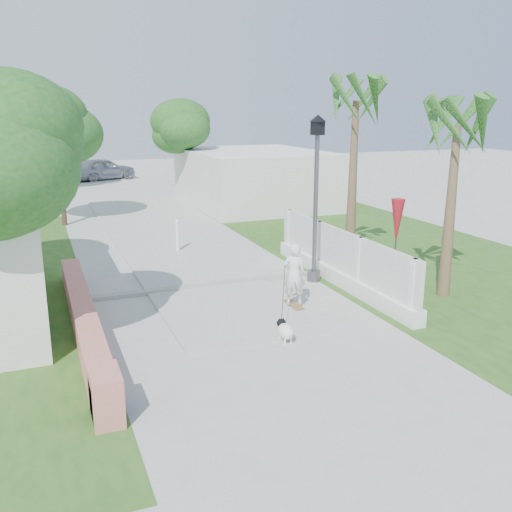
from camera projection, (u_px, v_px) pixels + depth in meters
name	position (u px, v px, depth m)	size (l,w,h in m)	color
ground	(308.00, 388.00, 9.67)	(90.00, 90.00, 0.00)	#B7B7B2
path_strip	(125.00, 205.00, 27.69)	(3.20, 36.00, 0.06)	#B7B7B2
curb	(207.00, 285.00, 15.07)	(6.50, 0.25, 0.10)	#999993
grass_right	(388.00, 247.00, 19.35)	(8.00, 20.00, 0.01)	#28561B
pink_wall	(86.00, 325.00, 11.64)	(0.45, 8.20, 0.80)	#DA8270
lattice_fence	(339.00, 264.00, 15.24)	(0.35, 7.00, 1.50)	white
building_right	(254.00, 178.00, 27.68)	(6.00, 8.00, 2.60)	silver
street_lamp	(316.00, 193.00, 15.04)	(0.44, 0.44, 4.44)	#59595E
bollard	(177.00, 235.00, 18.61)	(0.14, 0.14, 1.09)	white
patio_umbrella	(397.00, 222.00, 14.99)	(0.36, 0.36, 2.30)	#59595E
tree_left_near	(2.00, 155.00, 9.82)	(3.60, 3.60, 5.28)	#4C3826
tree_path_left	(57.00, 128.00, 22.06)	(3.40, 3.40, 5.23)	#4C3826
tree_path_right	(187.00, 131.00, 27.93)	(3.00, 3.00, 4.79)	#4C3826
tree_path_far	(52.00, 122.00, 31.14)	(3.20, 3.20, 5.17)	#4C3826
palm_far	(356.00, 112.00, 16.02)	(1.80, 1.80, 5.30)	brown
palm_near	(457.00, 136.00, 13.46)	(1.80, 1.80, 4.70)	brown
skateboarder	(286.00, 288.00, 12.68)	(1.32, 1.97, 1.56)	olive
dog	(285.00, 330.00, 11.55)	(0.29, 0.65, 0.44)	white
parked_car	(102.00, 169.00, 37.01)	(1.73, 4.30, 1.46)	#9D9FA4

